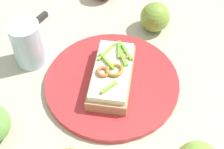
% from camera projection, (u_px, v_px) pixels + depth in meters
% --- Properties ---
extents(ground_plane, '(2.00, 2.00, 0.00)m').
position_uv_depth(ground_plane, '(112.00, 84.00, 0.73)').
color(ground_plane, '#B7B498').
rests_on(ground_plane, ground).
extents(plate, '(0.30, 0.30, 0.01)m').
position_uv_depth(plate, '(112.00, 82.00, 0.73)').
color(plate, '#BF2F32').
rests_on(plate, ground_plane).
extents(sandwich, '(0.18, 0.19, 0.05)m').
position_uv_depth(sandwich, '(112.00, 74.00, 0.71)').
color(sandwich, tan).
rests_on(sandwich, plate).
extents(apple_5, '(0.08, 0.08, 0.08)m').
position_uv_depth(apple_5, '(155.00, 17.00, 0.82)').
color(apple_5, olive).
rests_on(apple_5, ground_plane).
extents(drinking_glass, '(0.07, 0.07, 0.11)m').
position_uv_depth(drinking_glass, '(28.00, 44.00, 0.74)').
color(drinking_glass, silver).
rests_on(drinking_glass, ground_plane).
extents(knife, '(0.13, 0.06, 0.02)m').
position_uv_depth(knife, '(44.00, 16.00, 0.87)').
color(knife, silver).
rests_on(knife, ground_plane).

